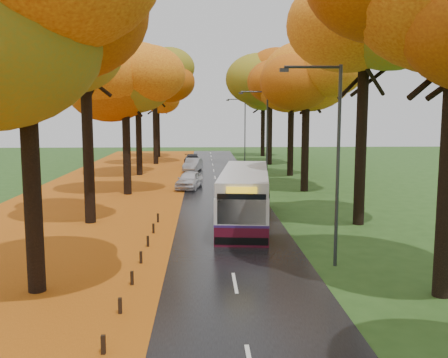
{
  "coord_description": "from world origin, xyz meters",
  "views": [
    {
      "loc": [
        -1.12,
        -11.38,
        6.13
      ],
      "look_at": [
        0.0,
        15.39,
        2.6
      ],
      "focal_mm": 40.0,
      "sensor_mm": 36.0,
      "label": 1
    }
  ],
  "objects": [
    {
      "name": "streetlamp_near",
      "position": [
        3.95,
        8.0,
        4.71
      ],
      "size": [
        2.45,
        0.18,
        8.0
      ],
      "color": "#333538",
      "rests_on": "ground"
    },
    {
      "name": "streetlamp_mid",
      "position": [
        3.95,
        30.0,
        4.71
      ],
      "size": [
        2.45,
        0.18,
        8.0
      ],
      "color": "#333538",
      "rests_on": "ground"
    },
    {
      "name": "leaf_drift",
      "position": [
        -3.05,
        25.0,
        0.04
      ],
      "size": [
        0.9,
        90.0,
        0.01
      ],
      "primitive_type": "cube",
      "color": "#C45F14",
      "rests_on": "road"
    },
    {
      "name": "trees_left",
      "position": [
        -7.18,
        27.06,
        9.53
      ],
      "size": [
        9.2,
        74.0,
        13.88
      ],
      "color": "black",
      "rests_on": "ground"
    },
    {
      "name": "bollard_row",
      "position": [
        -3.7,
        4.7,
        0.26
      ],
      "size": [
        0.11,
        23.51,
        0.52
      ],
      "color": "black",
      "rests_on": "ground"
    },
    {
      "name": "leaf_verge",
      "position": [
        -9.0,
        25.0,
        0.01
      ],
      "size": [
        12.0,
        90.0,
        0.02
      ],
      "primitive_type": "cube",
      "color": "#92450D",
      "rests_on": "ground"
    },
    {
      "name": "bus",
      "position": [
        1.22,
        16.3,
        1.58
      ],
      "size": [
        3.78,
        11.36,
        2.93
      ],
      "rotation": [
        0.0,
        0.0,
        -0.11
      ],
      "color": "#4B0B1B",
      "rests_on": "road"
    },
    {
      "name": "centre_line",
      "position": [
        0.0,
        25.0,
        0.04
      ],
      "size": [
        0.12,
        90.0,
        0.01
      ],
      "primitive_type": "cube",
      "color": "silver",
      "rests_on": "road"
    },
    {
      "name": "car_silver",
      "position": [
        -2.22,
        41.33,
        0.72
      ],
      "size": [
        2.18,
        4.34,
        1.37
      ],
      "primitive_type": "imported",
      "rotation": [
        0.0,
        0.0,
        -0.19
      ],
      "color": "gray",
      "rests_on": "road"
    },
    {
      "name": "road",
      "position": [
        0.0,
        25.0,
        0.02
      ],
      "size": [
        6.5,
        90.0,
        0.04
      ],
      "primitive_type": "cube",
      "color": "black",
      "rests_on": "ground"
    },
    {
      "name": "trees_right",
      "position": [
        7.19,
        26.91,
        9.69
      ],
      "size": [
        9.3,
        74.2,
        13.96
      ],
      "color": "black",
      "rests_on": "ground"
    },
    {
      "name": "car_white",
      "position": [
        -2.26,
        28.94,
        0.76
      ],
      "size": [
        2.46,
        4.45,
        1.43
      ],
      "primitive_type": "imported",
      "rotation": [
        0.0,
        0.0,
        -0.19
      ],
      "color": "silver",
      "rests_on": "road"
    },
    {
      "name": "car_dark",
      "position": [
        -2.35,
        46.29,
        0.7
      ],
      "size": [
        2.29,
        4.69,
        1.31
      ],
      "primitive_type": "imported",
      "rotation": [
        0.0,
        0.0,
        0.1
      ],
      "color": "black",
      "rests_on": "road"
    },
    {
      "name": "streetlamp_far",
      "position": [
        3.95,
        52.0,
        4.71
      ],
      "size": [
        2.45,
        0.18,
        8.0
      ],
      "color": "#333538",
      "rests_on": "ground"
    }
  ]
}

